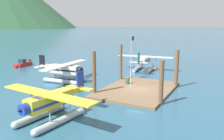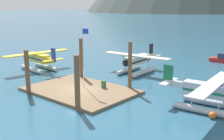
{
  "view_description": "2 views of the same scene",
  "coord_description": "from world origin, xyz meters",
  "px_view_note": "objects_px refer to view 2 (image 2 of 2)",
  "views": [
    {
      "loc": [
        -27.83,
        -10.6,
        8.63
      ],
      "look_at": [
        -0.33,
        3.58,
        2.51
      ],
      "focal_mm": 37.5,
      "sensor_mm": 36.0,
      "label": 1
    },
    {
      "loc": [
        22.49,
        -20.83,
        9.52
      ],
      "look_at": [
        2.07,
        3.15,
        2.29
      ],
      "focal_mm": 44.79,
      "sensor_mm": 36.0,
      "label": 2
    }
  ],
  "objects_px": {
    "mooring_buoy": "(212,115)",
    "seaplane_yellow_port_fwd": "(39,60)",
    "flagpole": "(84,51)",
    "boat_red_open_north": "(222,59)",
    "seaplane_silver_stbd_fwd": "(210,94)",
    "fuel_drum": "(104,84)",
    "seaplane_cream_bow_centre": "(137,62)"
  },
  "relations": [
    {
      "from": "fuel_drum",
      "to": "seaplane_silver_stbd_fwd",
      "type": "distance_m",
      "value": 11.9
    },
    {
      "from": "mooring_buoy",
      "to": "seaplane_yellow_port_fwd",
      "type": "height_order",
      "value": "seaplane_yellow_port_fwd"
    },
    {
      "from": "seaplane_silver_stbd_fwd",
      "to": "seaplane_yellow_port_fwd",
      "type": "relative_size",
      "value": 1.0
    },
    {
      "from": "mooring_buoy",
      "to": "boat_red_open_north",
      "type": "height_order",
      "value": "boat_red_open_north"
    },
    {
      "from": "flagpole",
      "to": "fuel_drum",
      "type": "height_order",
      "value": "flagpole"
    },
    {
      "from": "flagpole",
      "to": "seaplane_silver_stbd_fwd",
      "type": "bearing_deg",
      "value": 12.21
    },
    {
      "from": "mooring_buoy",
      "to": "seaplane_cream_bow_centre",
      "type": "distance_m",
      "value": 17.69
    },
    {
      "from": "seaplane_silver_stbd_fwd",
      "to": "seaplane_cream_bow_centre",
      "type": "distance_m",
      "value": 15.84
    },
    {
      "from": "seaplane_silver_stbd_fwd",
      "to": "boat_red_open_north",
      "type": "bearing_deg",
      "value": 106.64
    },
    {
      "from": "fuel_drum",
      "to": "seaplane_yellow_port_fwd",
      "type": "bearing_deg",
      "value": 174.89
    },
    {
      "from": "fuel_drum",
      "to": "mooring_buoy",
      "type": "relative_size",
      "value": 1.47
    },
    {
      "from": "seaplane_cream_bow_centre",
      "to": "seaplane_yellow_port_fwd",
      "type": "relative_size",
      "value": 1.0
    },
    {
      "from": "mooring_buoy",
      "to": "seaplane_cream_bow_centre",
      "type": "bearing_deg",
      "value": 147.2
    },
    {
      "from": "seaplane_yellow_port_fwd",
      "to": "boat_red_open_north",
      "type": "distance_m",
      "value": 30.89
    },
    {
      "from": "fuel_drum",
      "to": "mooring_buoy",
      "type": "height_order",
      "value": "fuel_drum"
    },
    {
      "from": "fuel_drum",
      "to": "seaplane_cream_bow_centre",
      "type": "distance_m",
      "value": 9.67
    },
    {
      "from": "seaplane_yellow_port_fwd",
      "to": "seaplane_cream_bow_centre",
      "type": "bearing_deg",
      "value": 33.43
    },
    {
      "from": "boat_red_open_north",
      "to": "seaplane_silver_stbd_fwd",
      "type": "bearing_deg",
      "value": -73.36
    },
    {
      "from": "seaplane_silver_stbd_fwd",
      "to": "boat_red_open_north",
      "type": "height_order",
      "value": "seaplane_silver_stbd_fwd"
    },
    {
      "from": "seaplane_cream_bow_centre",
      "to": "flagpole",
      "type": "bearing_deg",
      "value": -88.83
    },
    {
      "from": "mooring_buoy",
      "to": "seaplane_cream_bow_centre",
      "type": "xyz_separation_m",
      "value": [
        -14.83,
        9.55,
        1.28
      ]
    },
    {
      "from": "mooring_buoy",
      "to": "boat_red_open_north",
      "type": "bearing_deg",
      "value": 107.66
    },
    {
      "from": "mooring_buoy",
      "to": "seaplane_yellow_port_fwd",
      "type": "relative_size",
      "value": 0.06
    },
    {
      "from": "fuel_drum",
      "to": "flagpole",
      "type": "bearing_deg",
      "value": -144.43
    },
    {
      "from": "boat_red_open_north",
      "to": "fuel_drum",
      "type": "bearing_deg",
      "value": -100.11
    },
    {
      "from": "seaplane_silver_stbd_fwd",
      "to": "mooring_buoy",
      "type": "bearing_deg",
      "value": -59.83
    },
    {
      "from": "flagpole",
      "to": "boat_red_open_north",
      "type": "xyz_separation_m",
      "value": [
        6.4,
        26.96,
        -4.07
      ]
    },
    {
      "from": "flagpole",
      "to": "seaplane_silver_stbd_fwd",
      "type": "relative_size",
      "value": 0.66
    },
    {
      "from": "seaplane_cream_bow_centre",
      "to": "seaplane_yellow_port_fwd",
      "type": "height_order",
      "value": "same"
    },
    {
      "from": "mooring_buoy",
      "to": "fuel_drum",
      "type": "bearing_deg",
      "value": 179.39
    },
    {
      "from": "seaplane_cream_bow_centre",
      "to": "boat_red_open_north",
      "type": "height_order",
      "value": "seaplane_cream_bow_centre"
    },
    {
      "from": "boat_red_open_north",
      "to": "mooring_buoy",
      "type": "bearing_deg",
      "value": -72.34
    }
  ]
}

